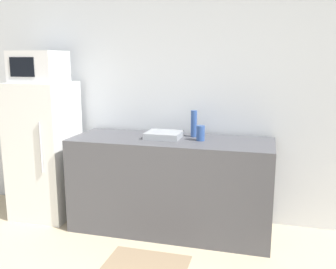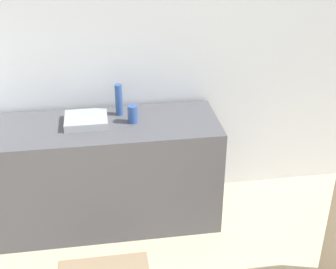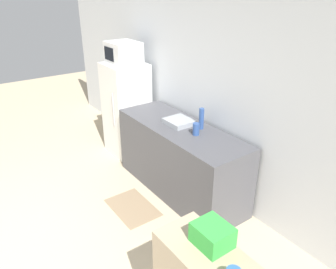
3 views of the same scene
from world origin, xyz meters
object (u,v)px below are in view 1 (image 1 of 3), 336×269
Objects in this scene: microwave at (39,67)px; refrigerator at (44,150)px; bottle_tall at (194,124)px; bottle_short at (201,133)px.

refrigerator is at bearing 72.73° from microwave.
refrigerator reaches higher than bottle_tall.
bottle_tall is (1.61, 0.16, 0.34)m from refrigerator.
bottle_tall reaches higher than bottle_short.
bottle_tall is at bearing 5.58° from refrigerator.
refrigerator is 5.51× the size of bottle_tall.
refrigerator is 2.95× the size of microwave.
microwave reaches higher than refrigerator.
refrigerator is at bearing -174.42° from bottle_tall.
refrigerator is 1.73m from bottle_short.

